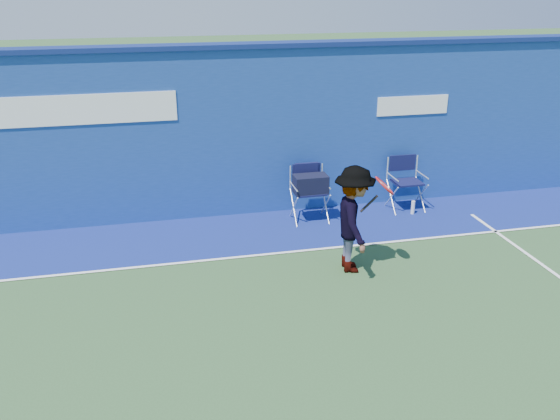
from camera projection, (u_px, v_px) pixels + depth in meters
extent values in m
plane|color=#2C4C28|center=(287.00, 384.00, 6.47)|extent=(80.00, 80.00, 0.00)
cube|color=navy|center=(220.00, 134.00, 10.63)|extent=(24.00, 0.40, 3.00)
cube|color=navy|center=(217.00, 46.00, 10.06)|extent=(24.00, 0.50, 0.08)
cube|color=white|center=(36.00, 112.00, 9.59)|extent=(4.50, 0.02, 0.50)
cube|color=white|center=(413.00, 105.00, 11.03)|extent=(1.40, 0.02, 0.35)
cube|color=navy|center=(232.00, 235.00, 10.18)|extent=(24.00, 1.80, 0.01)
cube|color=white|center=(240.00, 257.00, 9.37)|extent=(24.00, 0.06, 0.01)
cube|color=#0F123A|center=(310.00, 192.00, 10.60)|extent=(0.53, 0.44, 0.03)
cube|color=silver|center=(306.00, 176.00, 10.76)|extent=(0.60, 0.03, 0.43)
cube|color=#0F123A|center=(306.00, 172.00, 10.73)|extent=(0.53, 0.03, 0.30)
cube|color=black|center=(311.00, 184.00, 10.51)|extent=(0.60, 0.35, 0.33)
cube|color=#0F123A|center=(306.00, 169.00, 10.71)|extent=(0.43, 0.07, 0.24)
cube|color=#0F123A|center=(407.00, 182.00, 11.11)|extent=(0.53, 0.44, 0.03)
cube|color=silver|center=(402.00, 167.00, 11.26)|extent=(0.60, 0.03, 0.43)
cube|color=#0F123A|center=(403.00, 163.00, 11.23)|extent=(0.53, 0.03, 0.30)
cylinder|color=silver|center=(413.00, 208.00, 11.03)|extent=(0.07, 0.07, 0.26)
imported|color=#EA4738|center=(354.00, 219.00, 8.72)|extent=(0.74, 1.12, 1.63)
torus|color=#AF1718|center=(384.00, 186.00, 8.49)|extent=(0.34, 0.41, 0.28)
cylinder|color=gray|center=(384.00, 186.00, 8.49)|extent=(0.27, 0.34, 0.22)
cylinder|color=black|center=(369.00, 204.00, 8.50)|extent=(0.26, 0.07, 0.27)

